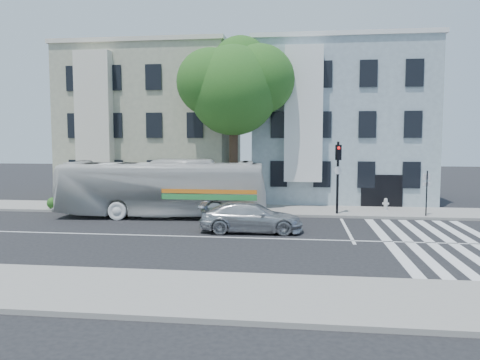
% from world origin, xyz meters
% --- Properties ---
extents(ground, '(120.00, 120.00, 0.00)m').
position_xyz_m(ground, '(0.00, 0.00, 0.00)').
color(ground, black).
rests_on(ground, ground).
extents(sidewalk_far, '(80.00, 4.00, 0.15)m').
position_xyz_m(sidewalk_far, '(0.00, 8.00, 0.07)').
color(sidewalk_far, gray).
rests_on(sidewalk_far, ground).
extents(sidewalk_near, '(80.00, 4.00, 0.15)m').
position_xyz_m(sidewalk_near, '(0.00, -8.00, 0.07)').
color(sidewalk_near, gray).
rests_on(sidewalk_near, ground).
extents(building_left, '(12.00, 10.00, 11.00)m').
position_xyz_m(building_left, '(-7.00, 15.00, 5.50)').
color(building_left, gray).
rests_on(building_left, ground).
extents(building_right, '(12.00, 10.00, 11.00)m').
position_xyz_m(building_right, '(7.00, 15.00, 5.50)').
color(building_right, gray).
rests_on(building_right, ground).
extents(street_tree, '(7.30, 5.90, 11.10)m').
position_xyz_m(street_tree, '(0.06, 8.74, 7.83)').
color(street_tree, '#2D2116').
rests_on(street_tree, ground).
extents(bus, '(3.62, 12.09, 3.32)m').
position_xyz_m(bus, '(-3.63, 5.20, 1.66)').
color(bus, silver).
rests_on(bus, ground).
extents(sedan, '(2.29, 5.06, 1.44)m').
position_xyz_m(sedan, '(1.84, 1.43, 0.72)').
color(sedan, '#B4B6BB').
rests_on(sedan, ground).
extents(hedge, '(8.29, 3.65, 0.70)m').
position_xyz_m(hedge, '(-6.83, 6.43, 0.50)').
color(hedge, '#315C1E').
rests_on(hedge, sidewalk_far).
extents(traffic_signal, '(0.42, 0.53, 4.33)m').
position_xyz_m(traffic_signal, '(6.34, 6.61, 2.80)').
color(traffic_signal, black).
rests_on(traffic_signal, ground).
extents(fire_hydrant, '(0.41, 0.23, 0.71)m').
position_xyz_m(fire_hydrant, '(9.43, 8.65, 0.51)').
color(fire_hydrant, '#BCBBB7').
rests_on(fire_hydrant, sidewalk_far).
extents(far_sign_pole, '(0.44, 0.25, 2.56)m').
position_xyz_m(far_sign_pole, '(11.27, 6.56, 1.77)').
color(far_sign_pole, black).
rests_on(far_sign_pole, sidewalk_far).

